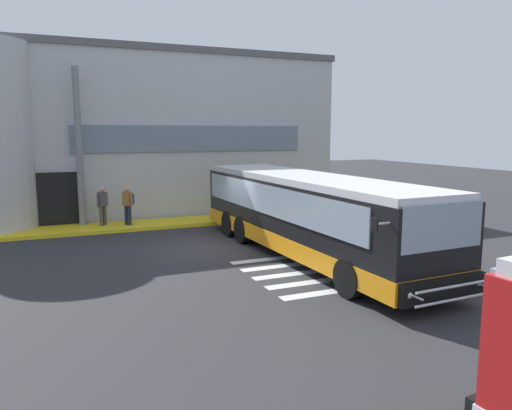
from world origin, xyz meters
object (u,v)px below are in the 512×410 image
object	(u,v)px
entry_support_column	(79,147)
bus_main_foreground	(307,217)
passenger_by_doorway	(128,203)
passenger_near_column	(103,204)

from	to	relation	value
entry_support_column	bus_main_foreground	xyz separation A→B (m)	(6.57, -7.90, -2.13)
bus_main_foreground	passenger_by_doorway	world-z (taller)	bus_main_foreground
entry_support_column	passenger_near_column	xyz separation A→B (m)	(0.80, -0.46, -2.39)
bus_main_foreground	passenger_near_column	distance (m)	9.42
passenger_near_column	bus_main_foreground	bearing A→B (deg)	-52.24
bus_main_foreground	entry_support_column	bearing A→B (deg)	129.73
passenger_by_doorway	passenger_near_column	bearing A→B (deg)	164.69
entry_support_column	passenger_by_doorway	size ratio (longest dim) A/B	3.96
entry_support_column	passenger_by_doorway	world-z (taller)	entry_support_column
passenger_near_column	passenger_by_doorway	size ratio (longest dim) A/B	1.00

